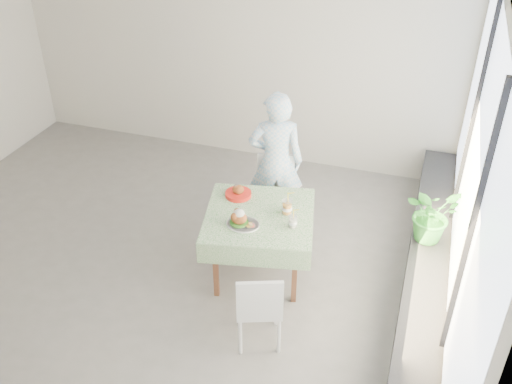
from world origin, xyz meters
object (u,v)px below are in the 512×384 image
(potted_plant, at_px, (432,214))
(chair_far, at_px, (274,209))
(cafe_table, at_px, (259,237))
(diner, at_px, (276,162))
(main_dish, at_px, (241,220))
(chair_near, at_px, (259,319))
(juice_cup_orange, at_px, (287,207))

(potted_plant, bearing_deg, chair_far, 169.16)
(cafe_table, relative_size, diner, 0.74)
(main_dish, xyz_separation_m, potted_plant, (1.71, 0.69, -0.01))
(cafe_table, distance_m, chair_far, 0.81)
(chair_near, relative_size, potted_plant, 1.44)
(cafe_table, distance_m, main_dish, 0.42)
(chair_far, distance_m, diner, 0.56)
(chair_near, xyz_separation_m, main_dish, (-0.39, 0.66, 0.54))
(diner, relative_size, potted_plant, 2.88)
(main_dish, bearing_deg, chair_near, -59.07)
(juice_cup_orange, distance_m, potted_plant, 1.40)
(main_dish, height_order, potted_plant, potted_plant)
(chair_near, distance_m, main_dish, 0.94)
(potted_plant, bearing_deg, main_dish, -158.09)
(chair_near, xyz_separation_m, diner, (-0.37, 1.76, 0.57))
(cafe_table, relative_size, potted_plant, 2.15)
(chair_near, height_order, main_dish, main_dish)
(main_dish, bearing_deg, cafe_table, 63.30)
(cafe_table, bearing_deg, chair_far, 95.53)
(cafe_table, bearing_deg, juice_cup_orange, 21.89)
(potted_plant, bearing_deg, diner, 166.24)
(potted_plant, bearing_deg, juice_cup_orange, -164.85)
(cafe_table, bearing_deg, diner, 96.06)
(cafe_table, height_order, diner, diner)
(cafe_table, xyz_separation_m, chair_near, (0.28, -0.88, -0.20))
(chair_far, height_order, diner, diner)
(diner, distance_m, juice_cup_orange, 0.85)
(chair_far, xyz_separation_m, chair_near, (0.36, -1.66, -0.02))
(chair_far, bearing_deg, diner, 100.44)
(chair_far, bearing_deg, main_dish, -92.02)
(cafe_table, height_order, chair_near, chair_near)
(juice_cup_orange, bearing_deg, cafe_table, -158.11)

